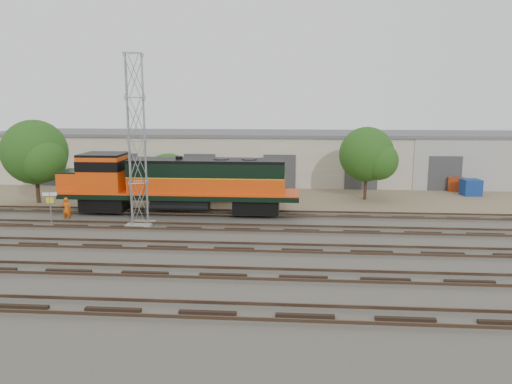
# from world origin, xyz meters

# --- Properties ---
(ground) EXTENTS (140.00, 140.00, 0.00)m
(ground) POSITION_xyz_m (0.00, 0.00, 0.00)
(ground) COLOR #47423A
(ground) RESTS_ON ground
(dirt_strip) EXTENTS (80.00, 16.00, 0.02)m
(dirt_strip) POSITION_xyz_m (0.00, 15.00, 0.01)
(dirt_strip) COLOR #726047
(dirt_strip) RESTS_ON ground
(tracks) EXTENTS (80.00, 20.40, 0.28)m
(tracks) POSITION_xyz_m (0.00, -3.00, 0.08)
(tracks) COLOR black
(tracks) RESTS_ON ground
(warehouse) EXTENTS (58.40, 10.40, 5.30)m
(warehouse) POSITION_xyz_m (0.04, 22.98, 2.65)
(warehouse) COLOR beige
(warehouse) RESTS_ON ground
(locomotive) EXTENTS (18.33, 3.22, 4.41)m
(locomotive) POSITION_xyz_m (-5.59, 6.00, 2.51)
(locomotive) COLOR black
(locomotive) RESTS_ON tracks
(signal_tower) EXTENTS (1.74, 1.74, 11.77)m
(signal_tower) POSITION_xyz_m (-7.29, 2.29, 5.73)
(signal_tower) COLOR gray
(signal_tower) RESTS_ON ground
(sign_post) EXTENTS (0.98, 0.19, 2.41)m
(sign_post) POSITION_xyz_m (-13.52, 1.80, 1.69)
(sign_post) COLOR gray
(sign_post) RESTS_ON ground
(worker) EXTENTS (0.66, 0.45, 1.78)m
(worker) POSITION_xyz_m (-12.99, 3.09, 0.89)
(worker) COLOR #DF530C
(worker) RESTS_ON ground
(semi_trailer) EXTENTS (11.78, 4.78, 3.55)m
(semi_trailer) POSITION_xyz_m (-3.52, 10.87, 2.24)
(semi_trailer) COLOR silver
(semi_trailer) RESTS_ON ground
(dumpster_blue) EXTENTS (1.74, 1.65, 1.50)m
(dumpster_blue) POSITION_xyz_m (19.78, 15.72, 0.75)
(dumpster_blue) COLOR navy
(dumpster_blue) RESTS_ON ground
(dumpster_red) EXTENTS (1.77, 1.69, 1.40)m
(dumpster_red) POSITION_xyz_m (19.12, 17.98, 0.70)
(dumpster_red) COLOR #942F10
(dumpster_red) RESTS_ON ground
(tree_west) EXTENTS (5.70, 5.43, 7.10)m
(tree_west) POSITION_xyz_m (-18.11, 9.05, 4.25)
(tree_west) COLOR #382619
(tree_west) RESTS_ON ground
(tree_mid) EXTENTS (4.87, 4.64, 4.64)m
(tree_mid) POSITION_xyz_m (-6.72, 9.01, 1.93)
(tree_mid) COLOR #382619
(tree_mid) RESTS_ON ground
(tree_east) EXTENTS (5.00, 4.77, 6.43)m
(tree_east) POSITION_xyz_m (9.98, 12.69, 3.93)
(tree_east) COLOR #382619
(tree_east) RESTS_ON ground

